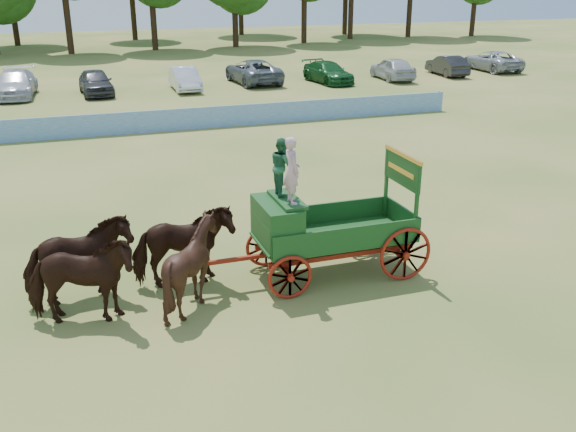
{
  "coord_description": "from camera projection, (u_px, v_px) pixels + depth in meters",
  "views": [
    {
      "loc": [
        -7.66,
        -12.85,
        7.14
      ],
      "look_at": [
        -2.64,
        1.77,
        1.3
      ],
      "focal_mm": 40.0,
      "sensor_mm": 36.0,
      "label": 1
    }
  ],
  "objects": [
    {
      "name": "horse_wheel_left",
      "position": [
        192.0,
        265.0,
        14.4
      ],
      "size": [
        2.06,
        1.88,
        2.03
      ],
      "primitive_type": "imported",
      "rotation": [
        0.0,
        0.0,
        1.71
      ],
      "color": "black",
      "rests_on": "ground"
    },
    {
      "name": "horse_lead_right",
      "position": [
        79.0,
        261.0,
        14.64
      ],
      "size": [
        2.55,
        1.5,
        2.02
      ],
      "primitive_type": "imported",
      "rotation": [
        0.0,
        0.0,
        1.75
      ],
      "color": "black",
      "rests_on": "ground"
    },
    {
      "name": "sponsor_banner",
      "position": [
        213.0,
        117.0,
        31.65
      ],
      "size": [
        26.0,
        0.08,
        1.05
      ],
      "primitive_type": "cube",
      "color": "#1D5D9D",
      "rests_on": "ground"
    },
    {
      "name": "parked_cars",
      "position": [
        197.0,
        77.0,
        42.49
      ],
      "size": [
        52.51,
        7.58,
        1.63
      ],
      "color": "silver",
      "rests_on": "ground"
    },
    {
      "name": "farm_dray",
      "position": [
        307.0,
        218.0,
        15.6
      ],
      "size": [
        6.0,
        2.0,
        3.72
      ],
      "color": "maroon",
      "rests_on": "ground"
    },
    {
      "name": "ground",
      "position": [
        409.0,
        275.0,
        16.22
      ],
      "size": [
        160.0,
        160.0,
        0.0
      ],
      "primitive_type": "plane",
      "color": "#A4884A",
      "rests_on": "ground"
    },
    {
      "name": "horse_wheel_right",
      "position": [
        183.0,
        247.0,
        15.37
      ],
      "size": [
        2.4,
        1.11,
        2.02
      ],
      "primitive_type": "imported",
      "rotation": [
        0.0,
        0.0,
        1.57
      ],
      "color": "black",
      "rests_on": "ground"
    },
    {
      "name": "horse_lead_left",
      "position": [
        80.0,
        281.0,
        13.67
      ],
      "size": [
        2.58,
        1.59,
        2.02
      ],
      "primitive_type": "imported",
      "rotation": [
        0.0,
        0.0,
        1.35
      ],
      "color": "black",
      "rests_on": "ground"
    }
  ]
}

